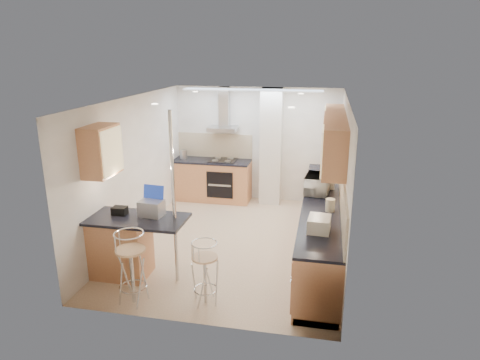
% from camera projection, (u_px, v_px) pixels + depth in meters
% --- Properties ---
extents(ground, '(4.80, 4.80, 0.00)m').
position_uv_depth(ground, '(234.00, 242.00, 7.55)').
color(ground, tan).
rests_on(ground, ground).
extents(room_shell, '(3.64, 4.84, 2.51)m').
position_uv_depth(room_shell, '(256.00, 153.00, 7.40)').
color(room_shell, silver).
rests_on(room_shell, ground).
extents(right_counter, '(0.63, 4.40, 0.92)m').
position_uv_depth(right_counter, '(321.00, 224.00, 7.13)').
color(right_counter, '#C1764D').
rests_on(right_counter, ground).
extents(back_counter, '(1.70, 0.63, 0.92)m').
position_uv_depth(back_counter, '(212.00, 180.00, 9.57)').
color(back_counter, '#C1764D').
rests_on(back_counter, ground).
extents(peninsula, '(1.47, 0.72, 0.94)m').
position_uv_depth(peninsula, '(138.00, 247.00, 6.27)').
color(peninsula, '#C1764D').
rests_on(peninsula, ground).
extents(microwave, '(0.44, 0.61, 0.32)m').
position_uv_depth(microwave, '(317.00, 184.00, 7.22)').
color(microwave, silver).
rests_on(microwave, right_counter).
extents(laptop, '(0.36, 0.28, 0.23)m').
position_uv_depth(laptop, '(151.00, 208.00, 6.18)').
color(laptop, '#A4A6AC').
rests_on(laptop, peninsula).
extents(bag, '(0.21, 0.15, 0.11)m').
position_uv_depth(bag, '(120.00, 211.00, 6.25)').
color(bag, black).
rests_on(bag, peninsula).
extents(bar_stool_near, '(0.50, 0.50, 1.02)m').
position_uv_depth(bar_stool_near, '(132.00, 268.00, 5.61)').
color(bar_stool_near, tan).
rests_on(bar_stool_near, ground).
extents(bar_stool_end, '(0.51, 0.51, 0.89)m').
position_uv_depth(bar_stool_end, '(205.00, 273.00, 5.61)').
color(bar_stool_end, tan).
rests_on(bar_stool_end, ground).
extents(jar_a, '(0.13, 0.13, 0.19)m').
position_uv_depth(jar_a, '(320.00, 179.00, 7.71)').
color(jar_a, beige).
rests_on(jar_a, right_counter).
extents(jar_b, '(0.13, 0.13, 0.15)m').
position_uv_depth(jar_b, '(332.00, 185.00, 7.45)').
color(jar_b, beige).
rests_on(jar_b, right_counter).
extents(jar_c, '(0.18, 0.18, 0.19)m').
position_uv_depth(jar_c, '(330.00, 205.00, 6.42)').
color(jar_c, '#ACA58A').
rests_on(jar_c, right_counter).
extents(jar_d, '(0.12, 0.12, 0.12)m').
position_uv_depth(jar_d, '(320.00, 218.00, 6.03)').
color(jar_d, silver).
rests_on(jar_d, right_counter).
extents(bread_bin, '(0.32, 0.39, 0.19)m').
position_uv_depth(bread_bin, '(319.00, 224.00, 5.72)').
color(bread_bin, beige).
rests_on(bread_bin, right_counter).
extents(kettle, '(0.16, 0.16, 0.19)m').
position_uv_depth(kettle, '(184.00, 154.00, 9.55)').
color(kettle, '#ACAEB1').
rests_on(kettle, back_counter).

